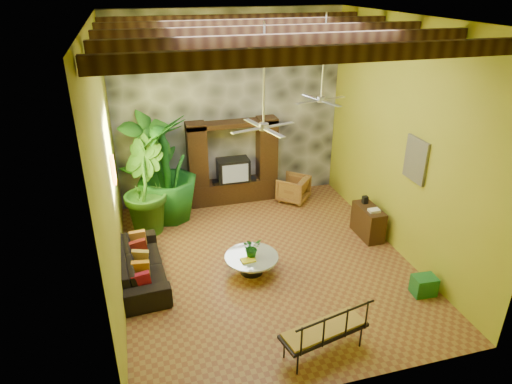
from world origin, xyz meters
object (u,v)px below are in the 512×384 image
object	(u,v)px
wicker_armchair	(293,189)
side_console	(368,222)
entertainment_center	(233,168)
coffee_table	(252,262)
iron_bench	(326,330)
sofa	(141,265)
tall_plant_a	(151,162)
tall_plant_c	(167,170)
tall_plant_b	(143,187)
ceiling_fan_back	(322,90)
ceiling_fan_front	(264,116)
green_bin	(424,285)

from	to	relation	value
wicker_armchair	side_console	world-z (taller)	side_console
entertainment_center	coffee_table	world-z (taller)	entertainment_center
wicker_armchair	iron_bench	world-z (taller)	iron_bench
sofa	tall_plant_a	distance (m)	3.21
entertainment_center	coffee_table	distance (m)	3.54
tall_plant_c	iron_bench	distance (m)	5.86
wicker_armchair	iron_bench	bearing A→B (deg)	27.85
entertainment_center	wicker_armchair	xyz separation A→B (m)	(1.59, -0.45, -0.61)
tall_plant_b	tall_plant_c	world-z (taller)	tall_plant_c
entertainment_center	tall_plant_b	bearing A→B (deg)	-157.49
entertainment_center	tall_plant_c	world-z (taller)	tall_plant_c
ceiling_fan_back	iron_bench	distance (m)	5.19
wicker_armchair	side_console	size ratio (longest dim) A/B	0.83
tall_plant_a	side_console	size ratio (longest dim) A/B	2.95
tall_plant_a	tall_plant_b	xyz separation A→B (m)	(-0.27, -0.94, -0.23)
coffee_table	entertainment_center	bearing A→B (deg)	83.21
entertainment_center	ceiling_fan_front	bearing A→B (deg)	-93.24
entertainment_center	ceiling_fan_back	bearing A→B (deg)	-50.43
green_bin	side_console	bearing A→B (deg)	90.00
ceiling_fan_back	side_console	size ratio (longest dim) A/B	1.98
coffee_table	green_bin	xyz separation A→B (m)	(3.06, -1.60, -0.06)
side_console	coffee_table	bearing A→B (deg)	-167.98
sofa	side_console	bearing A→B (deg)	-90.20
entertainment_center	green_bin	bearing A→B (deg)	-62.25
ceiling_fan_front	coffee_table	distance (m)	3.15
green_bin	coffee_table	bearing A→B (deg)	152.44
iron_bench	coffee_table	bearing A→B (deg)	89.16
tall_plant_c	wicker_armchair	bearing A→B (deg)	1.49
iron_bench	entertainment_center	bearing A→B (deg)	78.48
tall_plant_b	tall_plant_c	xyz separation A→B (m)	(0.61, 0.46, 0.18)
iron_bench	ceiling_fan_front	bearing A→B (deg)	84.91
tall_plant_a	tall_plant_c	bearing A→B (deg)	-55.28
tall_plant_b	coffee_table	size ratio (longest dim) A/B	2.06
ceiling_fan_front	green_bin	bearing A→B (deg)	-27.75
ceiling_fan_back	entertainment_center	bearing A→B (deg)	129.57
coffee_table	iron_bench	size ratio (longest dim) A/B	0.72
tall_plant_b	green_bin	xyz separation A→B (m)	(5.06, -4.04, -0.96)
sofa	entertainment_center	bearing A→B (deg)	-44.60
tall_plant_c	coffee_table	world-z (taller)	tall_plant_c
ceiling_fan_back	sofa	distance (m)	5.36
entertainment_center	coffee_table	bearing A→B (deg)	-96.79
tall_plant_b	entertainment_center	bearing A→B (deg)	22.51
tall_plant_b	iron_bench	distance (m)	5.66
sofa	wicker_armchair	size ratio (longest dim) A/B	2.97
entertainment_center	ceiling_fan_back	world-z (taller)	ceiling_fan_back
coffee_table	green_bin	world-z (taller)	coffee_table
wicker_armchair	side_console	bearing A→B (deg)	67.40
ceiling_fan_front	sofa	size ratio (longest dim) A/B	0.80
entertainment_center	side_console	distance (m)	3.85
iron_bench	green_bin	world-z (taller)	iron_bench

